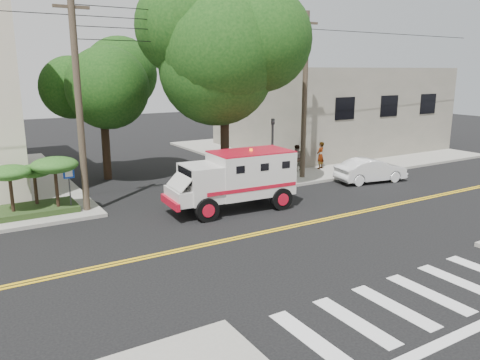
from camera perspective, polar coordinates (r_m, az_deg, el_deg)
ground at (r=18.10m, az=4.20°, el=-6.13°), size 100.00×100.00×0.00m
sidewalk_ne at (r=36.53m, az=9.26°, el=3.76°), size 17.00×17.00×0.15m
building_right at (r=37.52m, az=10.70°, el=8.68°), size 14.00×12.00×6.00m
utility_pole_left at (r=20.40m, az=-19.02°, el=8.34°), size 0.28×0.28×9.00m
utility_pole_right at (r=25.88m, az=7.87°, el=9.82°), size 0.28×0.28×9.00m
tree_main at (r=23.37m, az=-0.62°, el=16.21°), size 6.08×5.70×9.85m
tree_left at (r=26.68m, az=-15.76°, el=12.20°), size 4.48×4.20×7.70m
tree_right at (r=35.11m, az=1.19°, el=13.41°), size 4.80×4.50×8.20m
traffic_signal at (r=24.14m, az=3.97°, el=4.24°), size 0.15×0.18×3.60m
accessibility_sign at (r=20.92m, az=-20.08°, el=-0.35°), size 0.45×0.10×2.02m
palm_planter at (r=21.11m, az=-23.67°, el=0.23°), size 3.52×2.63×2.36m
armored_truck at (r=20.36m, az=-0.44°, el=0.36°), size 5.71×2.54×2.55m
parked_sedan at (r=26.57m, az=15.66°, el=1.16°), size 4.15×2.03×1.31m
pedestrian_a at (r=28.76m, az=9.78°, el=2.99°), size 0.70×0.59×1.63m
pedestrian_b at (r=27.75m, az=6.85°, el=2.66°), size 0.79×0.62×1.58m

